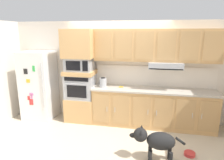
% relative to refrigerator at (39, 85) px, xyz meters
% --- Properties ---
extents(ground_plane, '(9.60, 9.60, 0.00)m').
position_rel_refrigerator_xyz_m(ground_plane, '(2.03, -0.68, -0.88)').
color(ground_plane, beige).
extents(back_kitchen_wall, '(6.20, 0.12, 2.50)m').
position_rel_refrigerator_xyz_m(back_kitchen_wall, '(2.03, 0.43, 0.37)').
color(back_kitchen_wall, silver).
rests_on(back_kitchen_wall, ground).
extents(refrigerator, '(0.76, 0.73, 1.76)m').
position_rel_refrigerator_xyz_m(refrigerator, '(0.00, 0.00, 0.00)').
color(refrigerator, white).
rests_on(refrigerator, ground).
extents(oven_base_cabinet, '(0.74, 0.62, 0.60)m').
position_rel_refrigerator_xyz_m(oven_base_cabinet, '(1.12, 0.07, -0.58)').
color(oven_base_cabinet, tan).
rests_on(oven_base_cabinet, ground).
extents(built_in_oven, '(0.70, 0.62, 0.60)m').
position_rel_refrigerator_xyz_m(built_in_oven, '(1.12, 0.07, 0.02)').
color(built_in_oven, '#A8AAAF').
rests_on(built_in_oven, oven_base_cabinet).
extents(appliance_mid_shelf, '(0.74, 0.62, 0.10)m').
position_rel_refrigerator_xyz_m(appliance_mid_shelf, '(1.12, 0.07, 0.37)').
color(appliance_mid_shelf, tan).
rests_on(appliance_mid_shelf, built_in_oven).
extents(microwave, '(0.64, 0.54, 0.32)m').
position_rel_refrigerator_xyz_m(microwave, '(1.12, 0.07, 0.58)').
color(microwave, '#A8AAAF').
rests_on(microwave, appliance_mid_shelf).
extents(appliance_upper_cabinet, '(0.74, 0.62, 0.68)m').
position_rel_refrigerator_xyz_m(appliance_upper_cabinet, '(1.12, 0.07, 1.08)').
color(appliance_upper_cabinet, tan).
rests_on(appliance_upper_cabinet, microwave).
extents(lower_cabinet_run, '(2.86, 0.63, 0.88)m').
position_rel_refrigerator_xyz_m(lower_cabinet_run, '(2.92, 0.07, -0.44)').
color(lower_cabinet_run, tan).
rests_on(lower_cabinet_run, ground).
extents(countertop_slab, '(2.90, 0.64, 0.04)m').
position_rel_refrigerator_xyz_m(countertop_slab, '(2.92, 0.07, 0.02)').
color(countertop_slab, '#BCB2A3').
rests_on(countertop_slab, lower_cabinet_run).
extents(backsplash_panel, '(2.90, 0.02, 0.50)m').
position_rel_refrigerator_xyz_m(backsplash_panel, '(2.92, 0.36, 0.29)').
color(backsplash_panel, white).
rests_on(backsplash_panel, countertop_slab).
extents(upper_cabinet_with_hood, '(2.86, 0.48, 0.88)m').
position_rel_refrigerator_xyz_m(upper_cabinet_with_hood, '(2.94, 0.19, 1.02)').
color(upper_cabinet_with_hood, tan).
rests_on(upper_cabinet_with_hood, backsplash_panel).
extents(screwdriver, '(0.15, 0.16, 0.03)m').
position_rel_refrigerator_xyz_m(screwdriver, '(2.16, 0.05, 0.05)').
color(screwdriver, yellow).
rests_on(screwdriver, countertop_slab).
extents(electric_kettle, '(0.17, 0.17, 0.24)m').
position_rel_refrigerator_xyz_m(electric_kettle, '(1.72, 0.02, 0.15)').
color(electric_kettle, '#A8AAAF').
rests_on(electric_kettle, countertop_slab).
extents(dog, '(0.96, 0.32, 0.62)m').
position_rel_refrigerator_xyz_m(dog, '(2.99, -1.33, -0.49)').
color(dog, black).
rests_on(dog, ground).
extents(dog_food_bowl, '(0.20, 0.20, 0.06)m').
position_rel_refrigerator_xyz_m(dog_food_bowl, '(3.63, -1.06, -0.85)').
color(dog_food_bowl, red).
rests_on(dog_food_bowl, ground).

